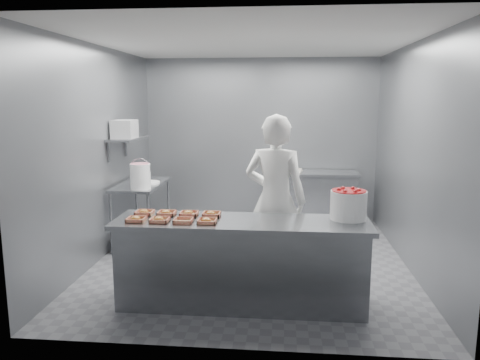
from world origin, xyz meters
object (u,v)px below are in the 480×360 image
object	(u,v)px
tray_1	(159,220)
glaze_bucket	(140,176)
tray_7	(211,214)
tray_4	(144,212)
tray_2	(183,221)
appliance	(124,129)
tray_5	(166,213)
tray_6	(189,213)
worker	(275,200)
back_counter	(312,198)
strawberry_tub	(348,204)
service_counter	(241,262)
prep_table	(142,204)
tray_3	(207,221)
tray_0	(136,219)

from	to	relation	value
tray_1	glaze_bucket	distance (m)	1.82
tray_7	tray_4	bearing A→B (deg)	180.00
tray_2	tray_4	distance (m)	0.56
glaze_bucket	appliance	size ratio (longest dim) A/B	1.24
tray_5	tray_6	bearing A→B (deg)	0.00
tray_5	worker	size ratio (longest dim) A/B	0.10
back_counter	strawberry_tub	size ratio (longest dim) A/B	4.10
tray_6	service_counter	bearing A→B (deg)	-13.85
tray_5	tray_7	xyz separation A→B (m)	(0.48, 0.00, 0.00)
prep_table	strawberry_tub	bearing A→B (deg)	-33.40
tray_1	glaze_bucket	bearing A→B (deg)	113.00
tray_1	tray_5	distance (m)	0.28
service_counter	tray_2	world-z (taller)	tray_2
service_counter	tray_5	world-z (taller)	tray_5
tray_1	worker	distance (m)	1.39
service_counter	tray_2	bearing A→B (deg)	-166.09
strawberry_tub	worker	bearing A→B (deg)	145.89
prep_table	worker	distance (m)	2.39
tray_4	tray_1	bearing A→B (deg)	-49.57
prep_table	tray_2	world-z (taller)	tray_2
tray_3	worker	xyz separation A→B (m)	(0.66, 0.80, 0.05)
tray_4	glaze_bucket	world-z (taller)	glaze_bucket
tray_5	service_counter	bearing A→B (deg)	-9.85
glaze_bucket	appliance	bearing A→B (deg)	134.90
tray_6	tray_2	bearing A→B (deg)	-89.38
tray_0	tray_6	world-z (taller)	same
strawberry_tub	tray_7	bearing A→B (deg)	-179.63
prep_table	tray_1	size ratio (longest dim) A/B	6.40
tray_1	worker	size ratio (longest dim) A/B	0.10
prep_table	tray_5	world-z (taller)	tray_5
back_counter	tray_3	xyz separation A→B (m)	(-1.23, -3.39, 0.47)
tray_4	tray_7	distance (m)	0.72
tray_1	tray_2	world-z (taller)	tray_1
tray_5	appliance	size ratio (longest dim) A/B	0.55
prep_table	tray_4	world-z (taller)	tray_4
worker	tray_4	bearing A→B (deg)	34.02
tray_4	tray_5	bearing A→B (deg)	0.00
prep_table	tray_0	bearing A→B (deg)	-74.02
tray_6	glaze_bucket	distance (m)	1.69
back_counter	prep_table	bearing A→B (deg)	-152.99
tray_0	tray_6	distance (m)	0.56
worker	glaze_bucket	world-z (taller)	worker
glaze_bucket	worker	bearing A→B (deg)	-25.24
tray_3	service_counter	bearing A→B (deg)	23.02
tray_2	tray_7	world-z (taller)	tray_7
worker	tray_2	bearing A→B (deg)	55.19
tray_0	worker	size ratio (longest dim) A/B	0.10
back_counter	tray_0	size ratio (longest dim) A/B	8.01
back_counter	tray_0	bearing A→B (deg)	-119.92
back_counter	tray_6	xyz separation A→B (m)	(-1.47, -3.11, 0.47)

